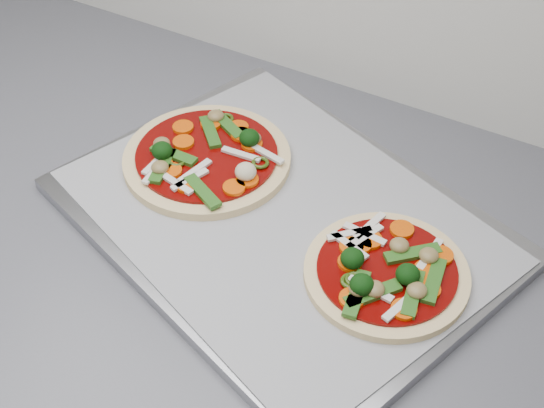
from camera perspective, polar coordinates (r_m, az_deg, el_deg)
The scene contains 4 objects.
baking_tray at distance 0.82m, azimuth 0.64°, elevation -1.26°, with size 0.46×0.34×0.02m, color #97979C.
parchment at distance 0.82m, azimuth 0.64°, elevation -0.84°, with size 0.44×0.32×0.00m, color #949499.
pizza_left at distance 0.88m, azimuth -4.91°, elevation 3.57°, with size 0.25×0.25×0.03m.
pizza_right at distance 0.76m, azimuth 8.59°, elevation -5.10°, with size 0.19×0.19×0.03m.
Camera 1 is at (-0.32, 0.82, 1.49)m, focal length 50.00 mm.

